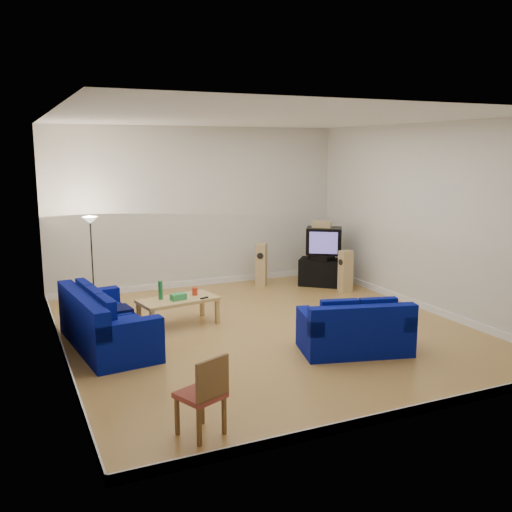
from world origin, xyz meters
name	(u,v)px	position (x,y,z in m)	size (l,w,h in m)	color
room	(267,231)	(0.00, 0.00, 1.54)	(6.01, 6.51, 3.21)	olive
sofa_three_seat	(104,327)	(-2.42, 0.25, 0.30)	(1.13, 2.16, 0.80)	#050A52
sofa_loveseat	(356,333)	(0.70, -1.38, 0.28)	(1.62, 1.16, 0.73)	#050A52
coffee_table	(178,302)	(-1.17, 0.79, 0.39)	(1.30, 0.81, 0.44)	tan
bottle	(160,290)	(-1.44, 0.85, 0.59)	(0.07, 0.07, 0.30)	#197233
tissue_box	(178,297)	(-1.19, 0.71, 0.49)	(0.24, 0.13, 0.10)	green
red_canister	(195,291)	(-0.87, 0.88, 0.51)	(0.09, 0.09, 0.12)	red
remote	(204,298)	(-0.80, 0.62, 0.45)	(0.14, 0.04, 0.02)	black
tv_stand	(322,272)	(2.30, 2.21, 0.27)	(0.90, 0.50, 0.55)	black
av_receiver	(321,257)	(2.25, 2.17, 0.60)	(0.45, 0.36, 0.10)	black
television	(324,241)	(2.33, 2.21, 0.92)	(0.87, 0.81, 0.54)	black
centre_speaker	(322,224)	(2.28, 2.24, 1.26)	(0.38, 0.15, 0.13)	tan
speaker_left	(261,265)	(1.15, 2.70, 0.44)	(0.31, 0.33, 0.87)	tan
speaker_right	(345,271)	(2.45, 1.57, 0.41)	(0.26, 0.21, 0.81)	tan
floor_lamp	(91,233)	(-2.22, 2.45, 1.33)	(0.28, 0.28, 1.61)	black
dining_chair	(204,392)	(-1.96, -2.76, 0.46)	(0.52, 0.52, 0.83)	brown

